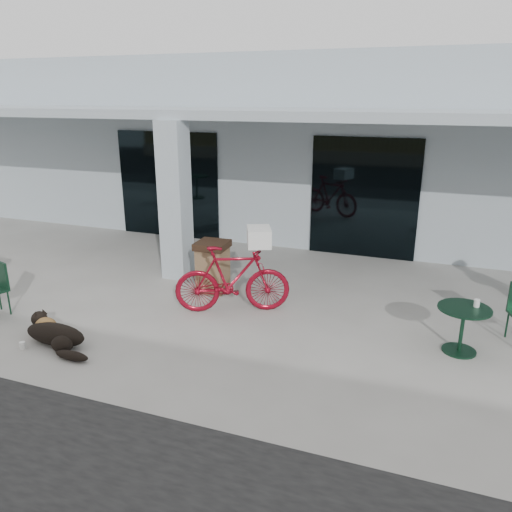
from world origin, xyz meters
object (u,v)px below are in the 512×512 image
at_px(bicycle, 232,279).
at_px(trash_receptacle, 213,267).
at_px(cafe_table_far, 462,330).
at_px(dog, 55,333).

xyz_separation_m(bicycle, trash_receptacle, (-0.72, 0.75, -0.10)).
height_order(cafe_table_far, trash_receptacle, trash_receptacle).
bearing_deg(bicycle, trash_receptacle, 20.04).
relative_size(cafe_table_far, trash_receptacle, 0.76).
distance_m(bicycle, cafe_table_far, 3.66).
xyz_separation_m(dog, trash_receptacle, (1.28, 2.80, 0.29)).
bearing_deg(dog, cafe_table_far, 40.21).
bearing_deg(dog, bicycle, 67.66).
relative_size(dog, cafe_table_far, 1.58).
bearing_deg(trash_receptacle, dog, -114.55).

